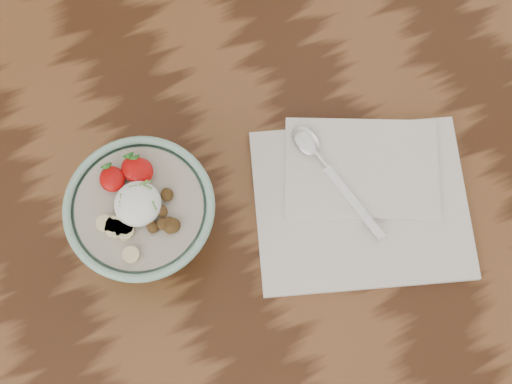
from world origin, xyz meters
TOP-DOWN VIEW (x-y plane):
  - table at (0.00, 0.00)cm, footprint 160.00×90.00cm
  - breakfast_bowl at (-5.07, -5.95)cm, footprint 16.85×16.85cm
  - napkin at (20.10, -13.10)cm, footprint 31.40×28.36cm
  - spoon at (17.24, -6.47)cm, footprint 5.36×17.51cm

SIDE VIEW (x-z plane):
  - table at x=0.00cm, z-range 28.20..103.20cm
  - napkin at x=20.10cm, z-range 74.87..76.47cm
  - spoon at x=17.24cm, z-range 76.52..77.43cm
  - breakfast_bowl at x=-5.07cm, z-range 75.01..86.53cm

